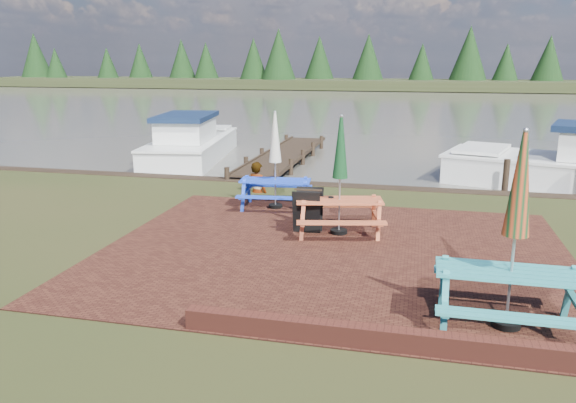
# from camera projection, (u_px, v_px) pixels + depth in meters

# --- Properties ---
(ground) EXTENTS (120.00, 120.00, 0.00)m
(ground) POSITION_uv_depth(u_px,v_px,m) (325.00, 270.00, 10.05)
(ground) COLOR black
(ground) RESTS_ON ground
(paving) EXTENTS (9.00, 7.50, 0.02)m
(paving) POSITION_uv_depth(u_px,v_px,m) (333.00, 252.00, 10.99)
(paving) COLOR #331610
(paving) RESTS_ON ground
(brick_wall) EXTENTS (6.21, 1.79, 0.30)m
(brick_wall) POSITION_uv_depth(u_px,v_px,m) (457.00, 340.00, 7.25)
(brick_wall) COLOR #4C1E16
(brick_wall) RESTS_ON ground
(water) EXTENTS (120.00, 60.00, 0.02)m
(water) POSITION_uv_depth(u_px,v_px,m) (402.00, 106.00, 44.95)
(water) COLOR #49463E
(water) RESTS_ON ground
(far_treeline) EXTENTS (120.00, 10.00, 8.10)m
(far_treeline) POSITION_uv_depth(u_px,v_px,m) (412.00, 62.00, 71.49)
(far_treeline) COLOR black
(far_treeline) RESTS_ON ground
(picnic_table_teal) EXTENTS (2.02, 1.80, 2.78)m
(picnic_table_teal) POSITION_uv_depth(u_px,v_px,m) (512.00, 262.00, 7.68)
(picnic_table_teal) COLOR teal
(picnic_table_teal) RESTS_ON ground
(picnic_table_red) EXTENTS (2.14, 1.98, 2.54)m
(picnic_table_red) POSITION_uv_depth(u_px,v_px,m) (340.00, 194.00, 11.92)
(picnic_table_red) COLOR #B8522F
(picnic_table_red) RESTS_ON ground
(picnic_table_blue) EXTENTS (1.92, 1.75, 2.43)m
(picnic_table_blue) POSITION_uv_depth(u_px,v_px,m) (275.00, 175.00, 14.04)
(picnic_table_blue) COLOR blue
(picnic_table_blue) RESTS_ON ground
(chalkboard) EXTENTS (0.61, 0.59, 0.96)m
(chalkboard) POSITION_uv_depth(u_px,v_px,m) (308.00, 210.00, 12.14)
(chalkboard) COLOR black
(chalkboard) RESTS_ON ground
(jetty) EXTENTS (1.76, 9.08, 1.00)m
(jetty) POSITION_uv_depth(u_px,v_px,m) (284.00, 155.00, 21.44)
(jetty) COLOR black
(jetty) RESTS_ON ground
(boat_jetty) EXTENTS (3.45, 7.31, 2.04)m
(boat_jetty) POSITION_uv_depth(u_px,v_px,m) (191.00, 145.00, 22.02)
(boat_jetty) COLOR silver
(boat_jetty) RESTS_ON ground
(person) EXTENTS (0.74, 0.62, 1.72)m
(person) POSITION_uv_depth(u_px,v_px,m) (257.00, 162.00, 15.76)
(person) COLOR gray
(person) RESTS_ON ground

